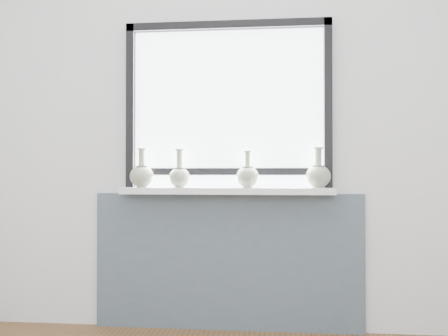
# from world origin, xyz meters

# --- Properties ---
(back_wall) EXTENTS (3.60, 0.02, 2.60)m
(back_wall) POSITION_xyz_m (0.00, 1.81, 1.30)
(back_wall) COLOR silver
(back_wall) RESTS_ON ground
(apron_panel) EXTENTS (1.70, 0.03, 0.86)m
(apron_panel) POSITION_xyz_m (0.00, 1.78, 0.43)
(apron_panel) COLOR #4A5562
(apron_panel) RESTS_ON ground
(windowsill) EXTENTS (1.32, 0.18, 0.04)m
(windowsill) POSITION_xyz_m (0.00, 1.71, 0.88)
(windowsill) COLOR white
(windowsill) RESTS_ON apron_panel
(window) EXTENTS (1.30, 0.06, 1.05)m
(window) POSITION_xyz_m (0.00, 1.77, 1.44)
(window) COLOR black
(window) RESTS_ON windowsill
(vase_a) EXTENTS (0.15, 0.15, 0.25)m
(vase_a) POSITION_xyz_m (-0.53, 1.69, 0.98)
(vase_a) COLOR #919E81
(vase_a) RESTS_ON windowsill
(vase_b) EXTENTS (0.14, 0.14, 0.24)m
(vase_b) POSITION_xyz_m (-0.30, 1.71, 0.98)
(vase_b) COLOR #919E81
(vase_b) RESTS_ON windowsill
(vase_c) EXTENTS (0.14, 0.14, 0.23)m
(vase_c) POSITION_xyz_m (0.13, 1.71, 0.97)
(vase_c) COLOR #919E81
(vase_c) RESTS_ON windowsill
(vase_d) EXTENTS (0.15, 0.15, 0.25)m
(vase_d) POSITION_xyz_m (0.56, 1.71, 0.98)
(vase_d) COLOR #919E81
(vase_d) RESTS_ON windowsill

